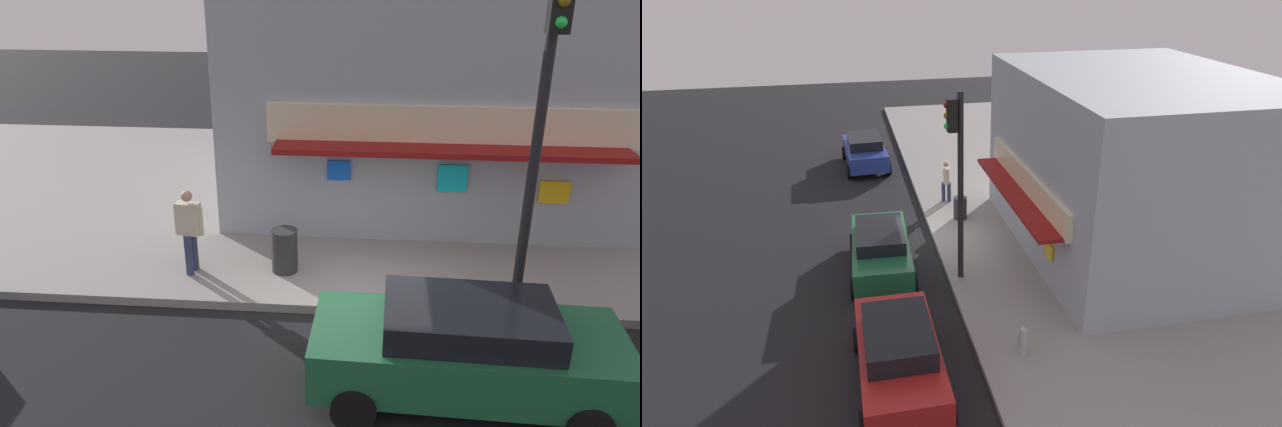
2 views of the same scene
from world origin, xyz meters
TOP-DOWN VIEW (x-y plane):
  - ground_plane at (0.00, 0.00)m, footprint 61.71×61.71m
  - sidewalk at (0.00, 5.90)m, footprint 41.14×11.79m
  - corner_building at (1.77, 6.64)m, footprint 9.97×8.29m
  - traffic_light at (2.90, 0.31)m, footprint 0.32×0.58m
  - trash_can at (-1.48, 1.32)m, footprint 0.52×0.52m
  - pedestrian at (-3.33, 1.11)m, footprint 0.62×0.42m
  - parked_car_green at (1.66, -2.04)m, footprint 4.55×2.17m

SIDE VIEW (x-z plane):
  - ground_plane at x=0.00m, z-range 0.00..0.00m
  - sidewalk at x=0.00m, z-range 0.00..0.18m
  - trash_can at x=-1.48m, z-range 0.18..1.07m
  - parked_car_green at x=1.66m, z-range 0.04..1.59m
  - pedestrian at x=-3.33m, z-range 0.27..2.01m
  - corner_building at x=1.77m, z-range 0.17..6.22m
  - traffic_light at x=2.90m, z-range 0.98..6.96m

